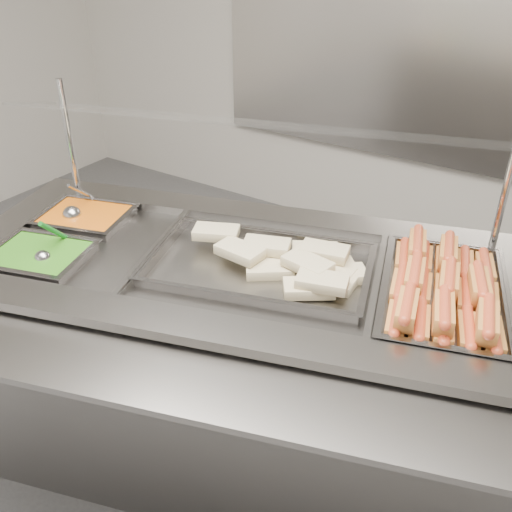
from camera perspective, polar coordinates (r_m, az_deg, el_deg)
The scene contains 12 objects.
back_panel at distance 3.59m, azimuth 18.89°, elevation 17.65°, with size 3.00×0.04×1.20m, color #A09B96.
steam_counter at distance 2.19m, azimuth -1.34°, elevation -10.99°, with size 2.14×1.41×0.94m.
tray_rail at distance 1.54m, azimuth -7.53°, elevation -12.06°, with size 1.88×0.90×0.05m.
sneeze_guard at distance 1.95m, azimuth 0.37°, elevation 12.70°, with size 1.74×0.80×0.46m.
pan_hotdogs at distance 1.87m, azimuth 18.08°, elevation -4.36°, with size 0.51×0.65×0.10m.
pan_wraps at distance 1.91m, azimuth 0.30°, elevation -1.37°, with size 0.80×0.61×0.07m.
pan_beans at distance 2.31m, azimuth -16.59°, elevation 3.02°, with size 0.37×0.33×0.10m.
pan_peas at distance 2.10m, azimuth -20.72°, elevation -0.78°, with size 0.37×0.33×0.10m.
hotdogs_in_buns at distance 1.84m, azimuth 18.21°, elevation -3.20°, with size 0.46×0.60×0.12m.
tortilla_wraps at distance 1.88m, azimuth 4.17°, elevation -0.73°, with size 0.65×0.37×0.08m.
ladle at distance 2.30m, azimuth -17.85°, elevation 4.06°, with size 0.09×0.19×0.16m.
serving_spoon at distance 2.05m, azimuth -20.35°, elevation 0.25°, with size 0.08×0.17×0.16m.
Camera 1 is at (0.88, -0.95, 1.93)m, focal length 40.00 mm.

